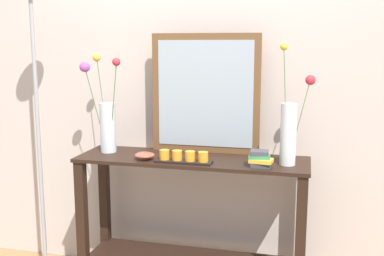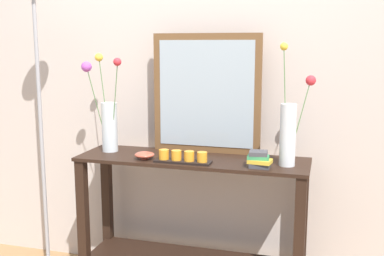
% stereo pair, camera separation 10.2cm
% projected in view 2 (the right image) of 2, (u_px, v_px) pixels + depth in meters
% --- Properties ---
extents(wall_back, '(6.40, 0.08, 2.70)m').
position_uv_depth(wall_back, '(206.00, 67.00, 2.93)').
color(wall_back, beige).
rests_on(wall_back, ground).
extents(console_table, '(1.34, 0.40, 0.84)m').
position_uv_depth(console_table, '(192.00, 213.00, 2.78)').
color(console_table, black).
rests_on(console_table, ground).
extents(mirror_leaning, '(0.66, 0.03, 0.71)m').
position_uv_depth(mirror_leaning, '(206.00, 94.00, 2.81)').
color(mirror_leaning, brown).
rests_on(mirror_leaning, console_table).
extents(tall_vase_left, '(0.25, 0.16, 0.59)m').
position_uv_depth(tall_vase_left, '(108.00, 118.00, 2.85)').
color(tall_vase_left, silver).
rests_on(tall_vase_left, console_table).
extents(vase_right, '(0.20, 0.15, 0.66)m').
position_uv_depth(vase_right, '(289.00, 129.00, 2.52)').
color(vase_right, silver).
rests_on(vase_right, console_table).
extents(candle_tray, '(0.32, 0.09, 0.07)m').
position_uv_depth(candle_tray, '(183.00, 158.00, 2.60)').
color(candle_tray, black).
rests_on(candle_tray, console_table).
extents(decorative_bowl, '(0.11, 0.11, 0.04)m').
position_uv_depth(decorative_bowl, '(145.00, 155.00, 2.69)').
color(decorative_bowl, '#B24C38').
rests_on(decorative_bowl, console_table).
extents(book_stack, '(0.13, 0.11, 0.09)m').
position_uv_depth(book_stack, '(259.00, 160.00, 2.49)').
color(book_stack, '#424247').
rests_on(book_stack, console_table).
extents(floor_lamp, '(0.24, 0.24, 1.92)m').
position_uv_depth(floor_lamp, '(38.00, 78.00, 2.81)').
color(floor_lamp, '#9E9EA3').
rests_on(floor_lamp, ground).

